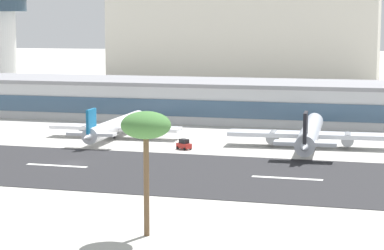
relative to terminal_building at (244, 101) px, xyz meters
The scene contains 11 objects.
ground_plane 75.94m from the terminal_building, 102.92° to the right, with size 1400.00×1400.00×0.00m, color #B2AFA8.
runway_strip 79.42m from the terminal_building, 102.34° to the right, with size 800.00×37.60×0.08m, color #262628.
runway_centreline_dash_4 79.80m from the terminal_building, 103.54° to the right, with size 12.00×1.20×0.01m, color white.
runway_centreline_dash_5 81.15m from the terminal_building, 72.93° to the right, with size 12.00×1.20×0.01m, color white.
terminal_building is the anchor object (origin of this frame).
control_tower 100.67m from the terminal_building, 159.26° to the left, with size 16.50×16.50×36.23m.
distant_hotel_block 147.00m from the terminal_building, 102.40° to the left, with size 122.86×33.18×43.71m, color beige.
airliner_blue_tail_gate_0 47.36m from the terminal_building, 116.93° to the right, with size 30.66×39.80×8.30m.
airliner_black_tail_gate_1 49.53m from the terminal_building, 61.89° to the right, with size 35.02×45.05×9.40m.
service_baggage_tug_0 53.06m from the terminal_building, 91.71° to the right, with size 3.56×3.09×2.20m.
palm_tree_1 117.94m from the terminal_building, 83.81° to the right, with size 6.06×6.06×15.28m.
Camera 1 is at (59.57, -128.01, 25.26)m, focal length 70.79 mm.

